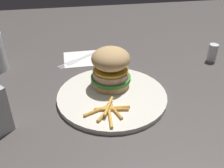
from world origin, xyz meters
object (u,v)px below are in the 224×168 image
object	(u,v)px
plate	(112,96)
salt_shaker	(212,53)
fries_pile	(109,110)
napkin	(81,59)
sandwich	(111,67)
fork	(81,58)

from	to	relation	value
plate	salt_shaker	world-z (taller)	salt_shaker
plate	fries_pile	bearing A→B (deg)	74.34
fries_pile	salt_shaker	world-z (taller)	salt_shaker
napkin	fries_pile	bearing A→B (deg)	97.70
sandwich	fries_pile	world-z (taller)	sandwich
sandwich	salt_shaker	world-z (taller)	sandwich
sandwich	fries_pile	size ratio (longest dim) A/B	0.96
napkin	fork	xyz separation A→B (m)	(0.00, 0.00, 0.00)
fries_pile	salt_shaker	xyz separation A→B (m)	(-0.36, -0.22, 0.01)
plate	fries_pile	xyz separation A→B (m)	(0.02, 0.07, 0.01)
plate	fries_pile	world-z (taller)	fries_pile
sandwich	fries_pile	xyz separation A→B (m)	(0.02, 0.11, -0.05)
plate	salt_shaker	bearing A→B (deg)	-156.62
fries_pile	napkin	distance (m)	0.30
napkin	fork	distance (m)	0.00
plate	sandwich	distance (m)	0.07
fries_pile	salt_shaker	size ratio (longest dim) A/B	1.97
fries_pile	fork	world-z (taller)	fries_pile
sandwich	fork	size ratio (longest dim) A/B	0.69
fork	sandwich	bearing A→B (deg)	109.30
sandwich	fries_pile	bearing A→B (deg)	78.10
plate	fork	distance (m)	0.24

